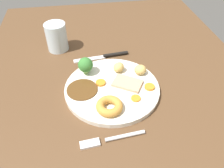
# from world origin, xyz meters

# --- Properties ---
(dining_table) EXTENTS (1.20, 0.84, 0.04)m
(dining_table) POSITION_xyz_m (0.00, 0.00, 0.02)
(dining_table) COLOR brown
(dining_table) RESTS_ON ground
(dinner_plate) EXTENTS (0.27, 0.27, 0.01)m
(dinner_plate) POSITION_xyz_m (-0.02, 0.03, 0.04)
(dinner_plate) COLOR silver
(dinner_plate) RESTS_ON dining_table
(gravy_pool) EXTENTS (0.09, 0.09, 0.00)m
(gravy_pool) POSITION_xyz_m (-0.02, 0.11, 0.05)
(gravy_pool) COLOR #563819
(gravy_pool) RESTS_ON dinner_plate
(meat_slice_main) EXTENTS (0.09, 0.09, 0.01)m
(meat_slice_main) POSITION_xyz_m (-0.01, -0.02, 0.05)
(meat_slice_main) COLOR tan
(meat_slice_main) RESTS_ON dinner_plate
(yorkshire_pudding) EXTENTS (0.07, 0.07, 0.02)m
(yorkshire_pudding) POSITION_xyz_m (-0.10, 0.04, 0.06)
(yorkshire_pudding) COLOR #C68938
(yorkshire_pudding) RESTS_ON dinner_plate
(roast_potato_left) EXTENTS (0.03, 0.04, 0.03)m
(roast_potato_left) POSITION_xyz_m (0.03, -0.07, 0.06)
(roast_potato_left) COLOR #D8B260
(roast_potato_left) RESTS_ON dinner_plate
(roast_potato_right) EXTENTS (0.04, 0.05, 0.03)m
(roast_potato_right) POSITION_xyz_m (0.05, -0.01, 0.06)
(roast_potato_right) COLOR #D8B260
(roast_potato_right) RESTS_ON dinner_plate
(carrot_coin_front) EXTENTS (0.03, 0.03, 0.00)m
(carrot_coin_front) POSITION_xyz_m (-0.07, -0.03, 0.05)
(carrot_coin_front) COLOR orange
(carrot_coin_front) RESTS_ON dinner_plate
(carrot_coin_back) EXTENTS (0.03, 0.03, 0.01)m
(carrot_coin_back) POSITION_xyz_m (-0.04, -0.08, 0.05)
(carrot_coin_back) COLOR orange
(carrot_coin_back) RESTS_ON dinner_plate
(carrot_coin_side) EXTENTS (0.03, 0.03, 0.01)m
(carrot_coin_side) POSITION_xyz_m (-0.00, 0.05, 0.05)
(carrot_coin_side) COLOR orange
(carrot_coin_side) RESTS_ON dinner_plate
(broccoli_floret) EXTENTS (0.04, 0.04, 0.05)m
(broccoli_floret) POSITION_xyz_m (0.05, 0.09, 0.08)
(broccoli_floret) COLOR #8CB766
(broccoli_floret) RESTS_ON dinner_plate
(fork) EXTENTS (0.03, 0.15, 0.01)m
(fork) POSITION_xyz_m (-0.18, 0.05, 0.04)
(fork) COLOR silver
(fork) RESTS_ON dining_table
(knife) EXTENTS (0.03, 0.19, 0.01)m
(knife) POSITION_xyz_m (0.15, 0.02, 0.04)
(knife) COLOR black
(knife) RESTS_ON dining_table
(water_glass) EXTENTS (0.07, 0.07, 0.10)m
(water_glass) POSITION_xyz_m (0.22, 0.18, 0.08)
(water_glass) COLOR silver
(water_glass) RESTS_ON dining_table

